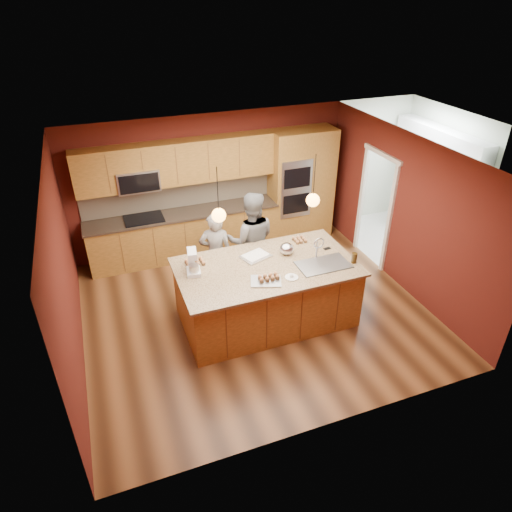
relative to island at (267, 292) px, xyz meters
name	(u,v)px	position (x,y,z in m)	size (l,w,h in m)	color
floor	(254,310)	(-0.12, 0.27, -0.52)	(5.50, 5.50, 0.00)	#452714
ceiling	(254,155)	(-0.12, 0.27, 2.18)	(5.50, 5.50, 0.00)	white
wall_back	(210,182)	(-0.12, 2.77, 0.83)	(5.50, 5.50, 0.00)	#531912
wall_front	(333,344)	(-0.12, -2.23, 0.83)	(5.50, 5.50, 0.00)	#531912
wall_left	(64,275)	(-2.87, 0.27, 0.83)	(5.00, 5.00, 0.00)	#531912
wall_right	(404,213)	(2.63, 0.27, 0.83)	(5.00, 5.00, 0.00)	#531912
cabinet_run	(181,210)	(-0.80, 2.52, 0.47)	(3.74, 0.64, 2.30)	brown
oven_column	(301,185)	(1.73, 2.47, 0.63)	(1.30, 0.62, 2.30)	brown
doorway_trim	(375,210)	(2.61, 1.07, 0.53)	(0.08, 1.11, 2.20)	white
laundry_room	(440,148)	(4.23, 1.47, 1.43)	(2.60, 2.70, 2.70)	beige
pendant_left	(219,215)	(-0.74, 0.00, 1.49)	(0.20, 0.20, 0.80)	black
pendant_right	(313,200)	(0.71, 0.00, 1.49)	(0.20, 0.20, 0.80)	black
island	(267,292)	(0.00, 0.00, 0.00)	(2.76, 1.54, 1.40)	brown
person_left	(216,254)	(-0.54, 1.03, 0.25)	(0.56, 0.37, 1.53)	black
person_right	(251,241)	(0.10, 1.03, 0.38)	(0.87, 0.68, 1.79)	slate
stand_mixer	(193,264)	(-1.11, 0.20, 0.66)	(0.24, 0.31, 0.38)	white
sheet_cake	(255,256)	(-0.09, 0.30, 0.52)	(0.52, 0.45, 0.05)	silver
cooling_rack	(266,281)	(-0.18, -0.39, 0.51)	(0.44, 0.31, 0.02)	#AAADB2
mixing_bowl	(287,249)	(0.42, 0.23, 0.59)	(0.23, 0.23, 0.20)	silver
plate	(292,277)	(0.21, -0.43, 0.51)	(0.20, 0.20, 0.01)	white
tumbler	(354,258)	(1.29, -0.38, 0.58)	(0.08, 0.08, 0.17)	#32210A
phone	(327,248)	(1.10, 0.14, 0.50)	(0.12, 0.06, 0.01)	black
cupcakes_left	(195,262)	(-1.03, 0.44, 0.53)	(0.31, 0.23, 0.07)	#C28050
cupcakes_rack	(269,277)	(-0.13, -0.37, 0.55)	(0.33, 0.17, 0.07)	#C28050
cupcakes_right	(299,240)	(0.79, 0.53, 0.53)	(0.22, 0.22, 0.07)	#C28050
washer	(429,220)	(4.10, 1.21, 0.00)	(0.65, 0.67, 1.04)	white
dryer	(410,208)	(4.06, 1.79, 0.01)	(0.65, 0.67, 1.05)	white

